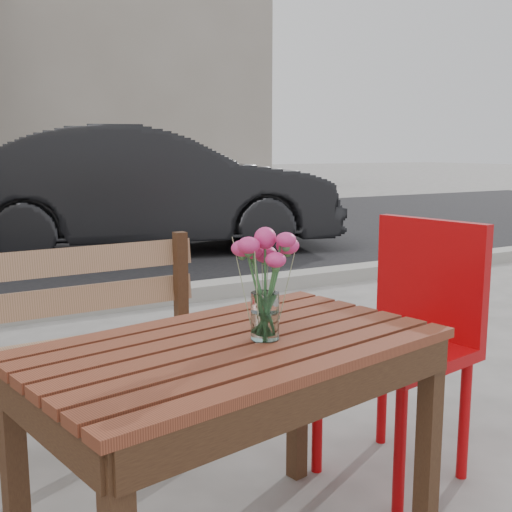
{
  "coord_description": "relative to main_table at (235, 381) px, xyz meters",
  "views": [
    {
      "loc": [
        -0.57,
        -1.67,
        1.21
      ],
      "look_at": [
        0.28,
        -0.16,
        0.92
      ],
      "focal_mm": 45.0,
      "sensor_mm": 36.0,
      "label": 1
    }
  ],
  "objects": [
    {
      "name": "parked_car",
      "position": [
        1.84,
        5.72,
        0.15
      ],
      "size": [
        4.67,
        2.65,
        1.46
      ],
      "primitive_type": "imported",
      "rotation": [
        0.0,
        0.0,
        1.31
      ],
      "color": "black",
      "rests_on": "ground"
    },
    {
      "name": "main_table",
      "position": [
        0.0,
        0.0,
        0.0
      ],
      "size": [
        1.23,
        0.86,
        0.69
      ],
      "rotation": [
        0.0,
        0.0,
        0.19
      ],
      "color": "#562616",
      "rests_on": "ground"
    },
    {
      "name": "red_chair",
      "position": [
        0.85,
        0.23,
        -0.03
      ],
      "size": [
        0.55,
        0.55,
        0.95
      ],
      "rotation": [
        0.0,
        0.0,
        -1.39
      ],
      "color": "#A90609",
      "rests_on": "ground"
    },
    {
      "name": "main_vase",
      "position": [
        0.08,
        -0.03,
        0.31
      ],
      "size": [
        0.17,
        0.17,
        0.31
      ],
      "color": "white",
      "rests_on": "main_table"
    },
    {
      "name": "main_bench",
      "position": [
        -0.35,
        0.96,
        -0.05
      ],
      "size": [
        1.42,
        0.47,
        0.87
      ],
      "rotation": [
        0.0,
        0.0,
        0.04
      ],
      "color": "#886346",
      "rests_on": "ground"
    }
  ]
}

